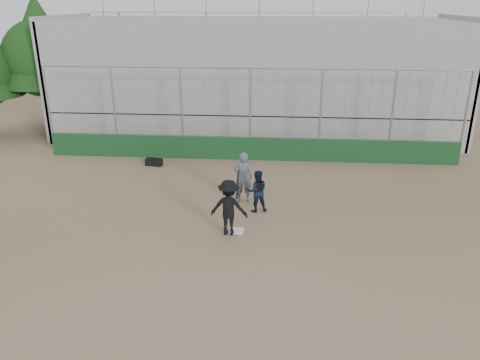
# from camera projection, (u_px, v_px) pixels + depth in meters

# --- Properties ---
(ground) EXTENTS (90.00, 90.00, 0.00)m
(ground) POSITION_uv_depth(u_px,v_px,m) (236.00, 231.00, 14.40)
(ground) COLOR brown
(ground) RESTS_ON ground
(home_plate) EXTENTS (0.44, 0.44, 0.02)m
(home_plate) POSITION_uv_depth(u_px,v_px,m) (236.00, 231.00, 14.39)
(home_plate) COLOR white
(home_plate) RESTS_ON ground
(backstop) EXTENTS (18.10, 0.25, 4.04)m
(backstop) POSITION_uv_depth(u_px,v_px,m) (250.00, 139.00, 20.56)
(backstop) COLOR #123819
(backstop) RESTS_ON ground
(bleachers) EXTENTS (20.25, 6.70, 6.98)m
(bleachers) POSITION_uv_depth(u_px,v_px,m) (256.00, 76.00, 24.46)
(bleachers) COLOR gray
(bleachers) RESTS_ON ground
(tree_left) EXTENTS (4.48, 4.48, 7.00)m
(tree_left) POSITION_uv_depth(u_px,v_px,m) (40.00, 48.00, 23.86)
(tree_left) COLOR #352113
(tree_left) RESTS_ON ground
(batter_at_plate) EXTENTS (1.17, 0.81, 1.89)m
(batter_at_plate) POSITION_uv_depth(u_px,v_px,m) (229.00, 207.00, 13.95)
(batter_at_plate) COLOR black
(batter_at_plate) RESTS_ON ground
(catcher_crouched) EXTENTS (0.82, 0.70, 1.01)m
(catcher_crouched) POSITION_uv_depth(u_px,v_px,m) (257.00, 198.00, 15.56)
(catcher_crouched) COLOR black
(catcher_crouched) RESTS_ON ground
(umpire) EXTENTS (0.69, 0.48, 1.63)m
(umpire) POSITION_uv_depth(u_px,v_px,m) (243.00, 180.00, 16.25)
(umpire) COLOR #525968
(umpire) RESTS_ON ground
(equipment_bag) EXTENTS (0.76, 0.42, 0.35)m
(equipment_bag) POSITION_uv_depth(u_px,v_px,m) (154.00, 162.00, 20.06)
(equipment_bag) COLOR black
(equipment_bag) RESTS_ON ground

